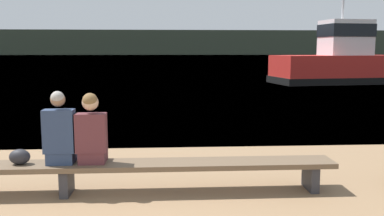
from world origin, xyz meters
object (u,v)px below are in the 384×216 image
at_px(person_left, 60,133).
at_px(tugboat_red, 340,63).
at_px(person_right, 92,132).
at_px(shopping_bag, 20,157).
at_px(bench_main, 66,169).

height_order(person_left, tugboat_red, tugboat_red).
height_order(person_right, shopping_bag, person_right).
relative_size(person_left, tugboat_red, 0.12).
distance_m(bench_main, person_right, 0.62).
xyz_separation_m(person_right, shopping_bag, (-0.99, 0.00, -0.33)).
bearing_deg(shopping_bag, person_right, -0.00).
relative_size(person_left, shopping_bag, 3.58).
distance_m(person_right, tugboat_red, 22.38).
distance_m(person_left, shopping_bag, 0.64).
relative_size(bench_main, person_right, 7.64).
relative_size(person_right, tugboat_red, 0.12).
height_order(bench_main, shopping_bag, shopping_bag).
bearing_deg(shopping_bag, person_left, 0.09).
height_order(person_right, tugboat_red, tugboat_red).
distance_m(bench_main, person_left, 0.51).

